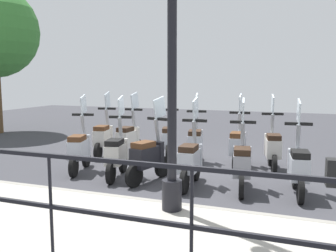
# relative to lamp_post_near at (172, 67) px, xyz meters

# --- Properties ---
(ground_plane) EXTENTS (28.00, 28.00, 0.00)m
(ground_plane) POSITION_rel_lamp_post_near_xyz_m (2.40, 0.52, -2.02)
(ground_plane) COLOR #38383D
(promenade_walkway) EXTENTS (2.20, 20.00, 0.15)m
(promenade_walkway) POSITION_rel_lamp_post_near_xyz_m (-0.75, 0.52, -1.95)
(promenade_walkway) COLOR #A39E93
(promenade_walkway) RESTS_ON ground_plane
(fence_railing) EXTENTS (0.04, 16.03, 1.07)m
(fence_railing) POSITION_rel_lamp_post_near_xyz_m (-1.80, 0.52, -1.13)
(fence_railing) COLOR black
(fence_railing) RESTS_ON promenade_walkway
(lamp_post_near) EXTENTS (0.26, 0.90, 4.23)m
(lamp_post_near) POSITION_rel_lamp_post_near_xyz_m (0.00, 0.00, 0.00)
(lamp_post_near) COLOR black
(lamp_post_near) RESTS_ON promenade_walkway
(scooter_near_0) EXTENTS (1.23, 0.44, 1.54)m
(scooter_near_0) POSITION_rel_lamp_post_near_xyz_m (1.69, -1.54, -1.54)
(scooter_near_0) COLOR black
(scooter_near_0) RESTS_ON ground_plane
(scooter_near_1) EXTENTS (1.23, 0.46, 1.54)m
(scooter_near_1) POSITION_rel_lamp_post_near_xyz_m (1.62, -0.65, -1.54)
(scooter_near_1) COLOR black
(scooter_near_1) RESTS_ON ground_plane
(scooter_near_2) EXTENTS (1.23, 0.44, 1.54)m
(scooter_near_2) POSITION_rel_lamp_post_near_xyz_m (1.55, 0.22, -1.54)
(scooter_near_2) COLOR black
(scooter_near_2) RESTS_ON ground_plane
(scooter_near_3) EXTENTS (1.21, 0.52, 1.54)m
(scooter_near_3) POSITION_rel_lamp_post_near_xyz_m (1.58, 1.02, -1.54)
(scooter_near_3) COLOR black
(scooter_near_3) RESTS_ON ground_plane
(scooter_near_4) EXTENTS (1.22, 0.49, 1.54)m
(scooter_near_4) POSITION_rel_lamp_post_near_xyz_m (1.61, 1.68, -1.54)
(scooter_near_4) COLOR black
(scooter_near_4) RESTS_ON ground_plane
(scooter_near_5) EXTENTS (1.20, 0.53, 1.54)m
(scooter_near_5) POSITION_rel_lamp_post_near_xyz_m (1.76, 2.59, -1.54)
(scooter_near_5) COLOR black
(scooter_near_5) RESTS_ON ground_plane
(scooter_far_0) EXTENTS (1.22, 0.48, 1.54)m
(scooter_far_0) POSITION_rel_lamp_post_near_xyz_m (3.26, -1.01, -1.54)
(scooter_far_0) COLOR black
(scooter_far_0) RESTS_ON ground_plane
(scooter_far_1) EXTENTS (1.23, 0.44, 1.54)m
(scooter_far_1) POSITION_rel_lamp_post_near_xyz_m (3.28, -0.29, -1.54)
(scooter_far_1) COLOR black
(scooter_far_1) RESTS_ON ground_plane
(scooter_far_2) EXTENTS (1.22, 0.49, 1.54)m
(scooter_far_2) POSITION_rel_lamp_post_near_xyz_m (3.28, 0.63, -1.54)
(scooter_far_2) COLOR black
(scooter_far_2) RESTS_ON ground_plane
(scooter_far_3) EXTENTS (1.20, 0.55, 1.54)m
(scooter_far_3) POSITION_rel_lamp_post_near_xyz_m (3.47, 1.33, -1.54)
(scooter_far_3) COLOR black
(scooter_far_3) RESTS_ON ground_plane
(scooter_far_4) EXTENTS (1.23, 0.44, 1.54)m
(scooter_far_4) POSITION_rel_lamp_post_near_xyz_m (3.22, 2.23, -1.54)
(scooter_far_4) COLOR black
(scooter_far_4) RESTS_ON ground_plane
(scooter_far_5) EXTENTS (1.22, 0.48, 1.54)m
(scooter_far_5) POSITION_rel_lamp_post_near_xyz_m (3.22, 2.89, -1.54)
(scooter_far_5) COLOR black
(scooter_far_5) RESTS_ON ground_plane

